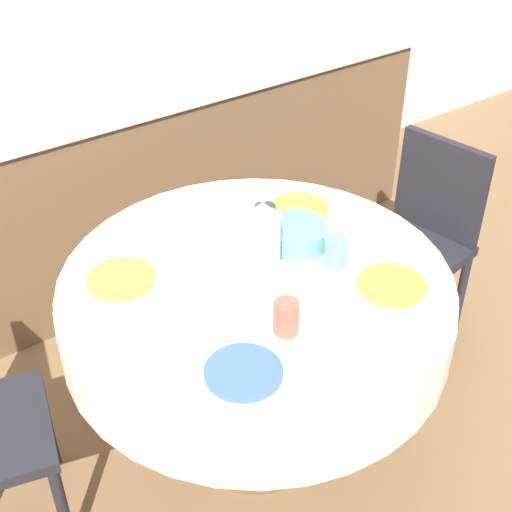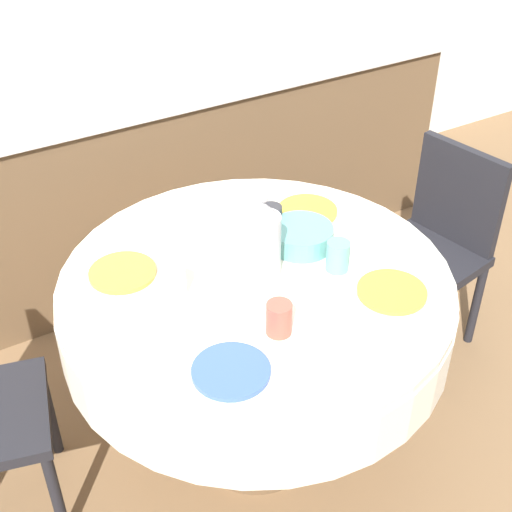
{
  "view_description": "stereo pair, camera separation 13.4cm",
  "coord_description": "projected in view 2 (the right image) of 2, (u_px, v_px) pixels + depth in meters",
  "views": [
    {
      "loc": [
        -0.97,
        -1.39,
        2.07
      ],
      "look_at": [
        0.0,
        0.0,
        0.84
      ],
      "focal_mm": 50.0,
      "sensor_mm": 36.0,
      "label": 1
    },
    {
      "loc": [
        -0.86,
        -1.46,
        2.07
      ],
      "look_at": [
        0.0,
        0.0,
        0.84
      ],
      "focal_mm": 50.0,
      "sensor_mm": 36.0,
      "label": 2
    }
  ],
  "objects": [
    {
      "name": "coffee_carafe",
      "position": [
        262.0,
        240.0,
        2.08
      ],
      "size": [
        0.11,
        0.11,
        0.29
      ],
      "color": "#B2B2B7",
      "rests_on": "dining_table"
    },
    {
      "name": "cup_far_right",
      "position": [
        271.0,
        219.0,
        2.31
      ],
      "size": [
        0.07,
        0.07,
        0.1
      ],
      "primitive_type": "cylinder",
      "color": "#28282D",
      "rests_on": "dining_table"
    },
    {
      "name": "cup_far_left",
      "position": [
        174.0,
        282.0,
        2.04
      ],
      "size": [
        0.07,
        0.07,
        0.1
      ],
      "primitive_type": "cylinder",
      "color": "white",
      "rests_on": "dining_table"
    },
    {
      "name": "plate_near_left",
      "position": [
        231.0,
        371.0,
        1.81
      ],
      "size": [
        0.2,
        0.2,
        0.01
      ],
      "primitive_type": "cylinder",
      "color": "#3856AD",
      "rests_on": "dining_table"
    },
    {
      "name": "chair_left",
      "position": [
        435.0,
        241.0,
        2.81
      ],
      "size": [
        0.47,
        0.47,
        0.84
      ],
      "rotation": [
        0.0,
        0.0,
        -4.53
      ],
      "color": "black",
      "rests_on": "ground_plane"
    },
    {
      "name": "fruit_bowl",
      "position": [
        301.0,
        236.0,
        2.26
      ],
      "size": [
        0.2,
        0.2,
        0.07
      ],
      "primitive_type": "cylinder",
      "color": "#569993",
      "rests_on": "dining_table"
    },
    {
      "name": "cup_near_right",
      "position": [
        338.0,
        256.0,
        2.15
      ],
      "size": [
        0.07,
        0.07,
        0.1
      ],
      "primitive_type": "cylinder",
      "color": "#5BA39E",
      "rests_on": "dining_table"
    },
    {
      "name": "kitchen_counter",
      "position": [
        113.0,
        183.0,
        3.2
      ],
      "size": [
        3.24,
        0.64,
        0.91
      ],
      "color": "brown",
      "rests_on": "ground_plane"
    },
    {
      "name": "cup_near_left",
      "position": [
        279.0,
        318.0,
        1.92
      ],
      "size": [
        0.07,
        0.07,
        0.1
      ],
      "primitive_type": "cylinder",
      "color": "#CC4C3D",
      "rests_on": "dining_table"
    },
    {
      "name": "plate_near_right",
      "position": [
        392.0,
        292.0,
        2.07
      ],
      "size": [
        0.2,
        0.2,
        0.01
      ],
      "primitive_type": "cylinder",
      "color": "orange",
      "rests_on": "dining_table"
    },
    {
      "name": "plate_far_right",
      "position": [
        307.0,
        211.0,
        2.43
      ],
      "size": [
        0.2,
        0.2,
        0.01
      ],
      "primitive_type": "cylinder",
      "color": "yellow",
      "rests_on": "dining_table"
    },
    {
      "name": "dining_table",
      "position": [
        256.0,
        310.0,
        2.22
      ],
      "size": [
        1.2,
        1.2,
        0.76
      ],
      "color": "brown",
      "rests_on": "ground_plane"
    },
    {
      "name": "ground_plane",
      "position": [
        256.0,
        443.0,
        2.59
      ],
      "size": [
        12.0,
        12.0,
        0.0
      ],
      "primitive_type": "plane",
      "color": "brown"
    },
    {
      "name": "plate_far_left",
      "position": [
        123.0,
        272.0,
        2.15
      ],
      "size": [
        0.2,
        0.2,
        0.01
      ],
      "primitive_type": "cylinder",
      "color": "orange",
      "rests_on": "dining_table"
    }
  ]
}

